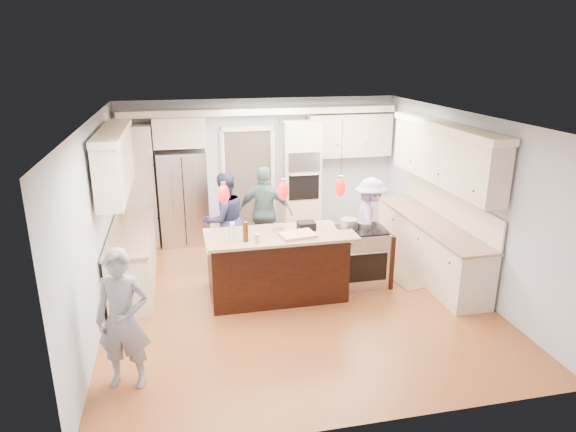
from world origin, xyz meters
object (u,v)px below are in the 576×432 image
refrigerator (184,197)px  kitchen_island (276,264)px  person_bar_end (123,320)px  person_far_left (225,220)px  island_range (362,256)px

refrigerator → kitchen_island: bearing=-63.1°
person_bar_end → person_far_left: person_far_left is taller
kitchen_island → island_range: 1.41m
person_far_left → refrigerator: bearing=-85.1°
person_far_left → kitchen_island: bearing=94.3°
person_bar_end → island_range: bearing=42.0°
person_bar_end → refrigerator: bearing=93.0°
kitchen_island → person_far_left: bearing=116.5°
refrigerator → person_bar_end: size_ratio=1.11×
refrigerator → kitchen_island: (1.30, -2.57, -0.42)m
refrigerator → person_bar_end: 4.50m
refrigerator → island_range: 3.71m
person_bar_end → person_far_left: 3.46m
person_bar_end → kitchen_island: bearing=55.0°
refrigerator → person_far_left: (0.66, -1.28, -0.08)m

